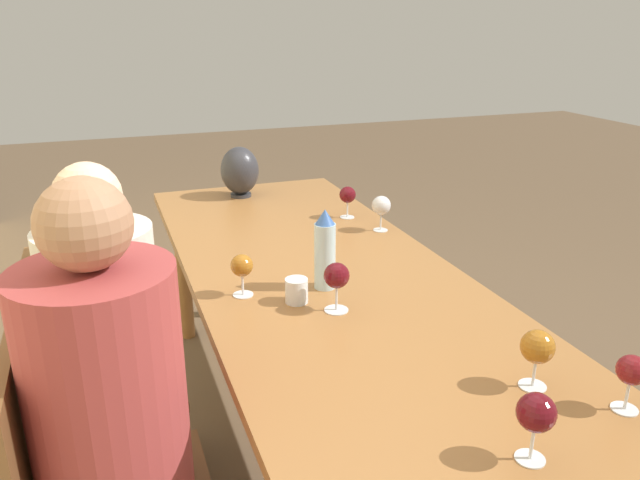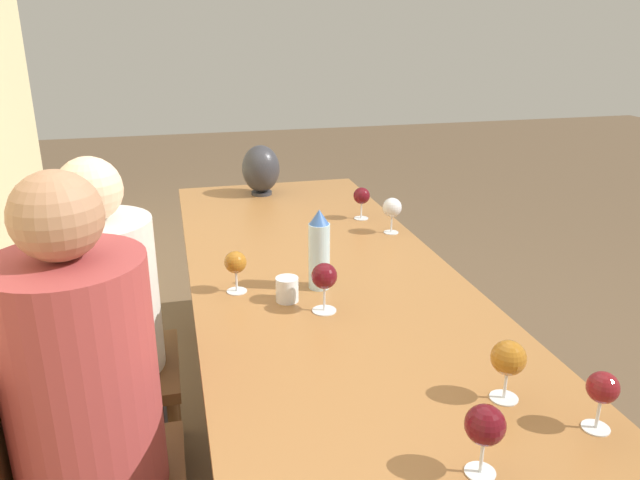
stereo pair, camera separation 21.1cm
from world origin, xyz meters
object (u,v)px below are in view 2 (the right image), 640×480
object	(u,v)px
water_bottle	(319,250)
water_tumbler	(287,289)
vase	(261,169)
wine_glass_6	(392,208)
wine_glass_1	(603,389)
wine_glass_2	(236,263)
person_near	(92,410)
wine_glass_3	(362,197)
wine_glass_5	(485,426)
wine_glass_4	(508,359)
wine_glass_0	(324,277)
person_far	(111,320)
chair_far	(91,362)

from	to	relation	value
water_bottle	water_tumbler	xyz separation A→B (m)	(-0.07, 0.12, -0.09)
vase	wine_glass_6	size ratio (longest dim) A/B	1.67
wine_glass_1	wine_glass_2	world-z (taller)	same
person_near	wine_glass_3	bearing A→B (deg)	-43.86
vase	wine_glass_5	xyz separation A→B (m)	(-2.04, -0.11, -0.02)
person_near	wine_glass_4	bearing A→B (deg)	-107.79
wine_glass_0	wine_glass_5	xyz separation A→B (m)	(-0.74, -0.12, -0.00)
water_bottle	person_far	distance (m)	0.73
wine_glass_1	wine_glass_3	size ratio (longest dim) A/B	0.98
wine_glass_2	person_near	xyz separation A→B (m)	(-0.43, 0.40, -0.17)
wine_glass_0	wine_glass_6	world-z (taller)	wine_glass_0
wine_glass_1	chair_far	size ratio (longest dim) A/B	0.15
wine_glass_4	wine_glass_5	world-z (taller)	wine_glass_5
water_tumbler	wine_glass_4	xyz separation A→B (m)	(-0.62, -0.38, 0.07)
water_bottle	wine_glass_1	bearing A→B (deg)	-154.84
wine_glass_2	wine_glass_4	distance (m)	0.89
vase	wine_glass_4	bearing A→B (deg)	-171.46
wine_glass_1	chair_far	bearing A→B (deg)	48.00
wine_glass_1	wine_glass_5	bearing A→B (deg)	102.25
wine_glass_4	wine_glass_0	bearing A→B (deg)	28.59
chair_far	vase	bearing A→B (deg)	-37.82
water_bottle	person_near	bearing A→B (deg)	120.95
wine_glass_2	wine_glass_6	distance (m)	0.78
chair_far	water_tumbler	bearing A→B (deg)	-112.41
wine_glass_0	wine_glass_3	bearing A→B (deg)	-24.29
wine_glass_5	wine_glass_6	bearing A→B (deg)	-12.93
water_tumbler	wine_glass_6	size ratio (longest dim) A/B	0.53
water_bottle	person_far	world-z (taller)	person_far
wine_glass_4	wine_glass_5	distance (m)	0.27
water_tumbler	person_near	world-z (taller)	person_near
vase	person_near	world-z (taller)	person_near
water_tumbler	wine_glass_2	distance (m)	0.18
wine_glass_5	wine_glass_6	xyz separation A→B (m)	(1.35, -0.31, -0.00)
wine_glass_0	wine_glass_4	size ratio (longest dim) A/B	1.03
vase	wine_glass_1	bearing A→B (deg)	-168.34
wine_glass_5	wine_glass_1	bearing A→B (deg)	-77.75
water_tumbler	wine_glass_2	xyz separation A→B (m)	(0.10, 0.14, 0.06)
person_near	person_far	xyz separation A→B (m)	(0.58, -0.00, -0.05)
water_tumbler	wine_glass_1	distance (m)	0.93
wine_glass_4	person_far	bearing A→B (deg)	46.39
wine_glass_5	wine_glass_4	bearing A→B (deg)	-38.63
person_near	vase	bearing A→B (deg)	-23.13
wine_glass_4	wine_glass_6	world-z (taller)	wine_glass_4
wine_glass_2	wine_glass_5	distance (m)	1.00
water_tumbler	chair_far	bearing A→B (deg)	67.59
chair_far	water_bottle	bearing A→B (deg)	-103.99
vase	wine_glass_6	distance (m)	0.80
chair_far	wine_glass_5	bearing A→B (deg)	-142.45
water_bottle	wine_glass_4	size ratio (longest dim) A/B	1.79
water_bottle	water_tumbler	world-z (taller)	water_bottle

